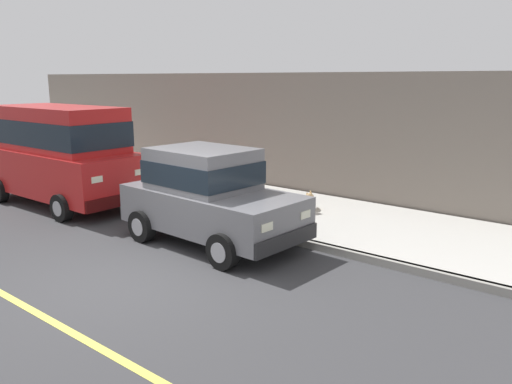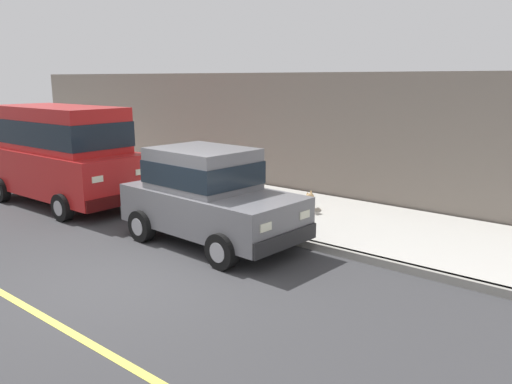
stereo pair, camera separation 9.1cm
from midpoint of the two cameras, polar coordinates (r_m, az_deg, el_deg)
ground_plane at (r=8.74m, az=-13.61°, el=-9.37°), size 80.00×80.00×0.00m
curb at (r=10.79m, az=0.11°, el=-4.35°), size 0.16×64.00×0.14m
sidewalk at (r=12.18m, az=5.53°, el=-2.44°), size 3.60×64.00×0.14m
lane_centre_line at (r=7.98m, az=-23.04°, el=-12.20°), size 0.12×57.60×0.01m
car_grey_hatchback at (r=10.08m, az=-5.07°, el=-0.29°), size 2.06×3.86×1.88m
car_red_van at (r=14.05m, az=-20.66°, el=4.33°), size 2.18×4.92×2.52m
dog_tan at (r=12.22m, az=6.25°, el=-0.67°), size 0.68×0.45×0.49m
building_facade at (r=16.24m, az=-3.09°, el=7.14°), size 0.50×20.00×3.36m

